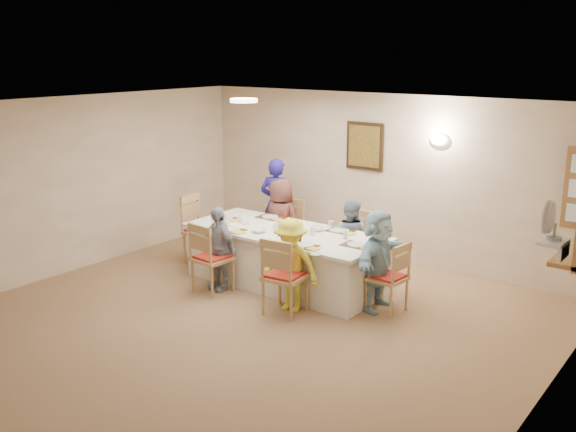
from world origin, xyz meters
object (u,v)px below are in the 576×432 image
Objects in this scene: chair_back_left at (286,231)px; diner_back_left at (281,222)px; diner_front_right at (291,265)px; caregiver at (277,205)px; chair_right_end at (387,276)px; diner_right_end at (378,260)px; diner_back_right at (350,240)px; chair_front_left at (212,257)px; condiment_ketchup at (285,221)px; desk_fan at (552,225)px; dining_table at (286,257)px; chair_back_right at (354,245)px; chair_left_end at (203,229)px; diner_front_left at (218,248)px; chair_front_right at (285,275)px.

chair_back_left is 0.73× the size of diner_back_left.
diner_front_right is 0.78× the size of caregiver.
diner_right_end reaches higher than chair_right_end.
chair_back_left is at bearing -105.39° from chair_right_end.
chair_front_left is at bearing 43.16° from diner_back_right.
diner_back_right reaches higher than chair_right_end.
caregiver is (-0.45, 0.47, 0.10)m from diner_back_left.
diner_right_end reaches higher than condiment_ketchup.
dining_table is at bearing 170.33° from desk_fan.
dining_table is 2.94× the size of chair_back_right.
diner_right_end is (-0.13, 0.00, 0.18)m from chair_right_end.
caregiver is at bearing 159.08° from desk_fan.
condiment_ketchup is (1.50, 0.06, 0.35)m from chair_left_end.
chair_front_left is at bearing 90.45° from diner_back_left.
diner_back_right is 1.72m from caregiver.
chair_right_end is 0.79× the size of diner_front_left.
chair_back_left is 0.81× the size of diner_back_right.
chair_back_left is 0.21m from diner_back_left.
chair_front_left reaches higher than chair_back_right.
chair_front_right is at bearing -61.01° from chair_back_left.
desk_fan is 4.27m from chair_front_left.
condiment_ketchup is (0.55, -0.74, 0.40)m from chair_back_left.
diner_back_left reaches higher than diner_front_right.
diner_front_left is at bearing 108.10° from diner_right_end.
chair_back_left is 0.83× the size of diner_front_left.
chair_front_right is 1.91m from diner_back_left.
chair_back_left is (-0.60, 0.80, 0.09)m from dining_table.
dining_table is 2.19× the size of diner_right_end.
chair_right_end is 0.69× the size of diner_back_left.
chair_back_left is 0.81× the size of diner_front_right.
chair_front_left is 1.91m from diner_back_right.
chair_right_end is at bearing -155.45° from chair_front_left.
diner_back_left is 0.86× the size of caregiver.
dining_table is 1.01m from chair_front_left.
chair_back_right is 2.29m from chair_left_end.
chair_front_left is 0.65× the size of caregiver.
diner_back_left is at bearing 96.98° from diner_front_left.
chair_front_right is 2.57m from caregiver.
chair_back_left is 1.05× the size of chair_right_end.
desk_fan is at bearing -173.10° from chair_front_left.
diner_right_end is at bearing -84.98° from chair_right_end.
diner_right_end is 1.49m from condiment_ketchup.
chair_back_right is 0.73× the size of diner_back_left.
chair_front_right is at bearing 82.19° from diner_back_right.
chair_back_left is 1.21m from diner_back_right.
chair_back_right is at bearing -78.14° from chair_left_end.
diner_right_end reaches higher than chair_front_right.
desk_fan reaches higher than diner_front_left.
chair_back_right is 0.98× the size of chair_front_left.
chair_back_right is 1.16m from diner_right_end.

